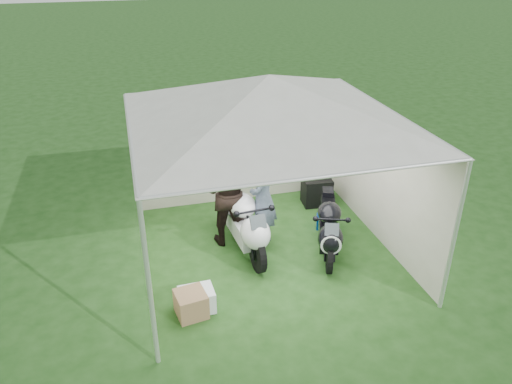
% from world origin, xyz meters
% --- Properties ---
extents(ground, '(80.00, 80.00, 0.00)m').
position_xyz_m(ground, '(0.00, 0.00, 0.00)').
color(ground, '#1B4113').
rests_on(ground, ground).
extents(canopy_tent, '(5.66, 5.66, 3.00)m').
position_xyz_m(canopy_tent, '(-0.00, 0.03, 2.58)').
color(canopy_tent, silver).
rests_on(canopy_tent, ground).
extents(motorcycle_white, '(0.56, 2.04, 1.00)m').
position_xyz_m(motorcycle_white, '(-0.34, 0.14, 0.56)').
color(motorcycle_white, black).
rests_on(motorcycle_white, ground).
extents(motorcycle_black, '(0.84, 1.71, 0.87)m').
position_xyz_m(motorcycle_black, '(0.97, -0.29, 0.49)').
color(motorcycle_black, black).
rests_on(motorcycle_black, ground).
extents(paddock_stand, '(0.39, 0.31, 0.25)m').
position_xyz_m(paddock_stand, '(1.24, 0.47, 0.13)').
color(paddock_stand, blue).
rests_on(paddock_stand, ground).
extents(person_dark_jacket, '(1.16, 1.06, 1.94)m').
position_xyz_m(person_dark_jacket, '(-0.55, 0.52, 0.97)').
color(person_dark_jacket, black).
rests_on(person_dark_jacket, ground).
extents(person_blue_jacket, '(0.71, 0.80, 1.84)m').
position_xyz_m(person_blue_jacket, '(-0.02, 0.21, 0.92)').
color(person_blue_jacket, slate).
rests_on(person_blue_jacket, ground).
extents(equipment_box, '(0.58, 0.48, 0.54)m').
position_xyz_m(equipment_box, '(1.42, 1.40, 0.27)').
color(equipment_box, black).
rests_on(equipment_box, ground).
extents(crate_0, '(0.50, 0.40, 0.32)m').
position_xyz_m(crate_0, '(-1.37, -1.14, 0.16)').
color(crate_0, white).
rests_on(crate_0, ground).
extents(crate_1, '(0.47, 0.47, 0.36)m').
position_xyz_m(crate_1, '(-1.46, -1.23, 0.18)').
color(crate_1, '#916C4A').
rests_on(crate_1, ground).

